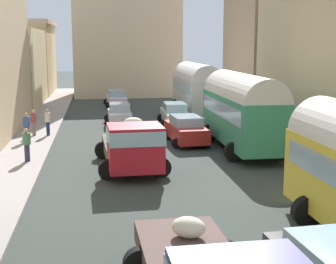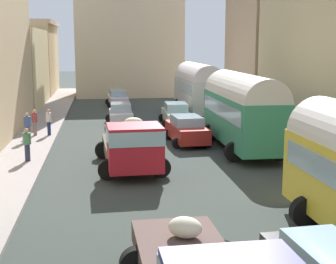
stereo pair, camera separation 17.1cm
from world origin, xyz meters
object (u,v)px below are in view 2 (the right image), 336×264
(parked_bus_2, at_px, (197,86))
(car_4, at_px, (176,114))
(cargo_truck_1, at_px, (132,144))
(car_3, at_px, (187,130))
(pedestrian_0, at_px, (27,144))
(pedestrian_1, at_px, (27,126))
(parked_bus_1, at_px, (242,108))
(car_1, at_px, (118,98))
(pedestrian_3, at_px, (35,122))
(car_0, at_px, (121,114))
(pedestrian_2, at_px, (49,121))

(parked_bus_2, relative_size, car_4, 1.98)
(cargo_truck_1, height_order, car_3, cargo_truck_1)
(car_3, xyz_separation_m, pedestrian_0, (-8.57, -3.83, 0.18))
(parked_bus_2, bearing_deg, car_4, -117.37)
(pedestrian_1, bearing_deg, parked_bus_2, 40.50)
(parked_bus_2, distance_m, car_4, 5.68)
(parked_bus_1, distance_m, pedestrian_1, 12.50)
(car_1, distance_m, pedestrian_3, 15.65)
(car_4, bearing_deg, car_3, -93.38)
(car_1, xyz_separation_m, pedestrian_3, (-5.67, -14.58, 0.23))
(car_0, bearing_deg, pedestrian_1, -133.11)
(cargo_truck_1, xyz_separation_m, car_3, (3.61, 5.96, -0.44))
(pedestrian_0, distance_m, pedestrian_1, 5.14)
(car_4, bearing_deg, car_0, 172.27)
(car_0, relative_size, pedestrian_0, 2.15)
(car_3, bearing_deg, pedestrian_1, 172.26)
(car_0, height_order, car_3, car_3)
(car_0, bearing_deg, pedestrian_0, -114.10)
(car_1, xyz_separation_m, pedestrian_0, (-5.16, -21.50, 0.22))
(parked_bus_1, height_order, car_0, parked_bus_1)
(cargo_truck_1, relative_size, car_1, 1.54)
(car_0, bearing_deg, pedestrian_2, -137.17)
(parked_bus_1, xyz_separation_m, pedestrian_3, (-11.79, 5.21, -1.31))
(car_3, height_order, car_4, car_3)
(car_1, height_order, pedestrian_0, pedestrian_0)
(car_3, distance_m, car_4, 6.82)
(car_0, relative_size, car_3, 0.86)
(car_1, height_order, car_3, car_3)
(cargo_truck_1, xyz_separation_m, pedestrian_3, (-5.48, 9.04, -0.26))
(cargo_truck_1, distance_m, car_1, 23.63)
(car_4, bearing_deg, parked_bus_2, 62.63)
(parked_bus_1, bearing_deg, car_3, 141.83)
(parked_bus_2, xyz_separation_m, pedestrian_3, (-12.00, -8.58, -1.31))
(pedestrian_2, bearing_deg, car_3, -20.24)
(pedestrian_3, bearing_deg, car_1, 68.73)
(car_4, bearing_deg, car_1, 109.33)
(car_0, relative_size, pedestrian_3, 2.16)
(parked_bus_2, relative_size, car_3, 1.94)
(parked_bus_2, distance_m, pedestrian_2, 14.15)
(parked_bus_1, height_order, pedestrian_0, parked_bus_1)
(cargo_truck_1, bearing_deg, parked_bus_1, 31.27)
(cargo_truck_1, height_order, car_4, cargo_truck_1)
(parked_bus_1, height_order, pedestrian_3, parked_bus_1)
(pedestrian_0, bearing_deg, parked_bus_1, 8.61)
(parked_bus_1, relative_size, pedestrian_1, 4.76)
(pedestrian_0, bearing_deg, pedestrian_1, 97.80)
(parked_bus_2, relative_size, pedestrian_1, 4.70)
(car_0, distance_m, car_3, 8.16)
(pedestrian_1, xyz_separation_m, pedestrian_3, (0.18, 1.83, -0.02))
(parked_bus_1, distance_m, cargo_truck_1, 7.46)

